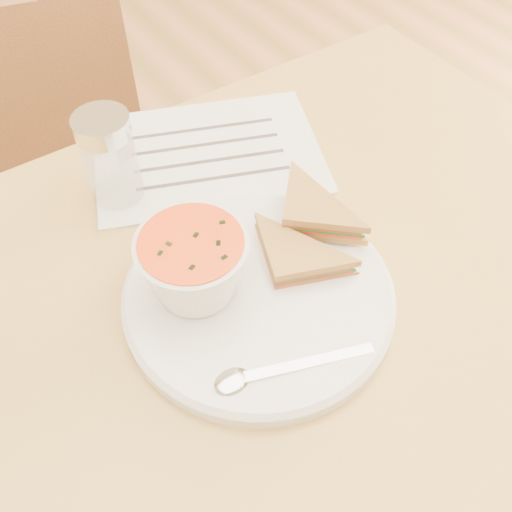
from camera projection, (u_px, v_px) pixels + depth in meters
floor at (260, 491)px, 1.23m from camera, size 5.00×6.00×0.01m
dining_table at (261, 420)px, 0.93m from camera, size 1.00×0.70×0.75m
chair_far at (78, 255)px, 1.10m from camera, size 0.45×0.45×0.84m
plate at (259, 296)px, 0.62m from camera, size 0.31×0.31×0.02m
soup_bowl at (194, 268)px, 0.59m from camera, size 0.12×0.12×0.08m
sandwich_half_a at (275, 285)px, 0.61m from camera, size 0.12×0.12×0.03m
sandwich_half_b at (282, 228)px, 0.64m from camera, size 0.14×0.14×0.03m
spoon at (288, 368)px, 0.55m from camera, size 0.19×0.10×0.01m
paper_menu at (208, 153)px, 0.78m from camera, size 0.37×0.32×0.00m
condiment_shaker at (110, 159)px, 0.69m from camera, size 0.09×0.09×0.12m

